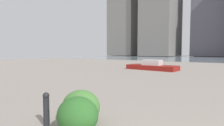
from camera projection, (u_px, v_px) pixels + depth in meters
name	position (u px, v px, depth m)	size (l,w,h in m)	color
building_slab	(214.00, 7.00, 59.87)	(11.77, 14.69, 35.60)	#5B5660
building_annex	(161.00, 6.00, 63.19)	(10.81, 15.62, 37.60)	gray
building_highrise	(127.00, 13.00, 72.13)	(11.02, 12.65, 34.54)	gray
bollard_near	(46.00, 108.00, 3.57)	(0.13, 0.13, 0.69)	#232328
shrub_low	(81.00, 107.00, 3.70)	(0.83, 0.75, 0.70)	#477F38
shrub_round	(78.00, 115.00, 3.25)	(0.80, 0.72, 0.68)	#2D6628
boat	(152.00, 67.00, 14.79)	(4.27, 1.88, 0.95)	maroon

